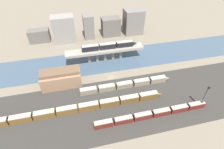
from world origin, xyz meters
TOP-DOWN VIEW (x-y plane):
  - ground_plane at (0.00, 0.00)m, footprint 400.00×400.00m
  - railbed_yard at (0.00, -24.00)m, footprint 280.00×42.00m
  - river_water at (0.00, 19.02)m, footprint 320.00×28.70m
  - bridge at (0.00, 19.02)m, footprint 54.75×7.96m
  - train_on_bridge at (3.29, 19.02)m, footprint 39.62×2.94m
  - train_yard_near at (14.06, -35.23)m, footprint 62.46×2.64m
  - train_yard_mid at (-21.85, -23.11)m, footprint 91.88×2.97m
  - train_yard_far at (6.82, -11.23)m, footprint 56.37×2.99m
  - warehouse_building at (-30.83, 0.31)m, footprint 23.27×11.50m
  - signal_tower at (40.76, -35.47)m, footprint 1.00×0.92m
  - city_block_far_left at (-47.88, 59.88)m, footprint 16.92×8.63m
  - city_block_left at (-26.88, 55.05)m, footprint 17.71×11.43m
  - city_block_center at (-6.23, 56.89)m, footprint 8.51×8.82m
  - city_block_right at (13.24, 57.91)m, footprint 15.93×10.70m
  - city_block_far_right at (33.69, 57.34)m, footprint 16.36×13.19m

SIDE VIEW (x-z plane):
  - ground_plane at x=0.00m, z-range 0.00..0.00m
  - river_water at x=0.00m, z-range 0.00..0.01m
  - railbed_yard at x=0.00m, z-range 0.00..0.01m
  - train_yard_near at x=14.06m, z-range -0.03..3.49m
  - train_yard_far at x=6.82m, z-range -0.04..3.60m
  - train_yard_mid at x=-21.85m, z-range -0.03..4.14m
  - warehouse_building at x=-30.83m, z-range -0.26..10.24m
  - city_block_far_left at x=-47.88m, z-range 0.00..10.49m
  - signal_tower at x=40.76m, z-range -0.10..14.69m
  - city_block_right at x=13.24m, z-range 0.00..15.69m
  - bridge at x=0.00m, z-range 2.99..12.77m
  - city_block_center at x=-6.23m, z-range 0.00..20.08m
  - city_block_far_right at x=33.69m, z-range 0.00..21.32m
  - city_block_left at x=-26.88m, z-range 0.00..21.89m
  - train_on_bridge at x=3.29m, z-range 9.73..13.74m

